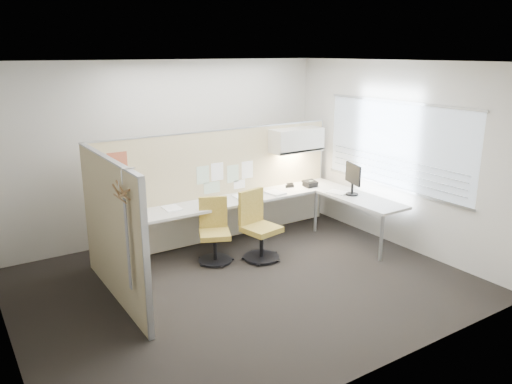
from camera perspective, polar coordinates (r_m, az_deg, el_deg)
floor at (r=6.62m, az=-1.47°, el=-10.43°), size 5.50×4.50×0.01m
ceiling at (r=5.94m, az=-1.66°, el=14.67°), size 5.50×4.50×0.01m
wall_back at (r=8.09m, az=-9.95°, el=4.73°), size 5.50×0.02×2.80m
wall_front at (r=4.46m, az=13.81°, el=-4.63°), size 5.50×0.02×2.80m
wall_right at (r=7.89m, az=15.77°, el=4.08°), size 0.02×4.50×2.80m
window_pane at (r=7.84m, az=15.73°, el=5.14°), size 0.01×2.80×1.30m
partition_back at (r=7.87m, az=-4.22°, el=0.69°), size 4.10×0.06×1.75m
partition_left at (r=6.14m, az=-16.07°, el=-4.30°), size 0.06×2.20×1.75m
desk at (r=7.75m, az=-0.01°, el=-1.62°), size 4.00×2.07×0.73m
overhead_bin at (r=8.29m, az=4.64°, el=5.95°), size 0.90×0.36×0.38m
task_light_strip at (r=8.33m, az=4.61°, el=4.52°), size 0.60×0.06×0.02m
pinned_papers at (r=7.84m, az=-3.61°, el=1.84°), size 1.01×0.00×0.47m
poster at (r=7.10m, az=-15.54°, el=3.02°), size 0.28×0.00×0.35m
chair_left at (r=7.17m, az=-4.79°, el=-4.65°), size 0.56×0.57×0.91m
chair_right at (r=7.21m, az=0.23°, el=-4.13°), size 0.54×0.56×0.99m
monitor at (r=7.95m, az=11.00°, el=1.66°), size 0.20×0.46×0.50m
phone at (r=8.40m, az=6.18°, el=0.94°), size 0.21×0.20×0.12m
stapler at (r=8.32m, az=3.88°, el=0.68°), size 0.15×0.08×0.05m
tape_dispenser at (r=8.38m, az=3.91°, el=0.82°), size 0.11×0.08×0.06m
coat_hook at (r=5.29m, az=-14.98°, el=-1.22°), size 0.18×0.43×1.31m
paper_stack_0 at (r=7.29m, az=-9.60°, el=-1.85°), size 0.24×0.31×0.02m
paper_stack_1 at (r=7.39m, az=-4.77°, el=-1.36°), size 0.27×0.33×0.04m
paper_stack_2 at (r=7.75m, az=-1.59°, el=-0.57°), size 0.26×0.32×0.02m
paper_stack_3 at (r=7.96m, az=2.24°, el=-0.09°), size 0.26×0.32×0.03m
paper_stack_4 at (r=8.09m, az=9.27°, el=-0.06°), size 0.32×0.36×0.02m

